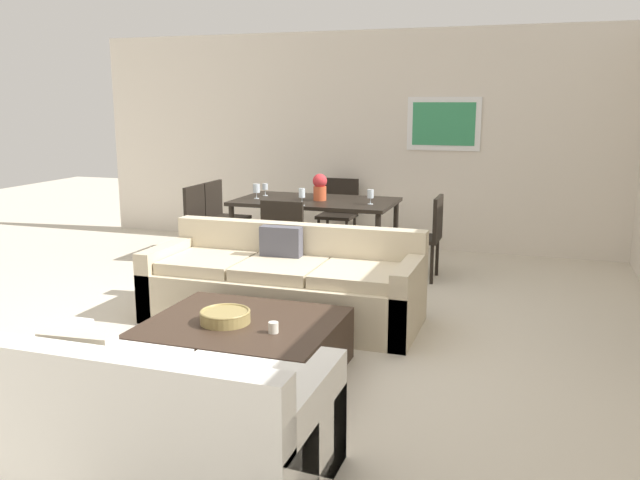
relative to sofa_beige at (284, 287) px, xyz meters
The scene contains 18 objects.
ground_plane 0.45m from the sofa_beige, 79.75° to the right, with size 18.00×18.00×0.00m, color beige.
back_wall_unit 3.39m from the sofa_beige, 83.45° to the left, with size 8.40×0.09×2.70m.
sofa_beige is the anchor object (origin of this frame).
loveseat_white 2.49m from the sofa_beige, 83.34° to the right, with size 1.67×0.90×0.78m.
coffee_table 1.18m from the sofa_beige, 82.36° to the right, with size 1.27×1.09×0.38m.
decorative_bowl 1.24m from the sofa_beige, 86.95° to the right, with size 0.34×0.34×0.09m.
candle_jar 1.39m from the sofa_beige, 71.33° to the right, with size 0.07×0.07×0.07m, color silver.
dining_table 2.02m from the sofa_beige, 100.97° to the left, with size 1.78×1.02×0.75m.
dining_chair_right_near 1.96m from the sofa_beige, 61.74° to the left, with size 0.44×0.44×0.88m.
dining_chair_foot 1.12m from the sofa_beige, 110.12° to the left, with size 0.44×0.44×0.88m.
dining_chair_left_far 2.75m from the sofa_beige, 127.64° to the left, with size 0.44×0.44×0.88m.
dining_chair_head 2.89m from the sofa_beige, 97.51° to the left, with size 0.44×0.44×0.88m.
dining_chair_left_near 2.41m from the sofa_beige, 134.33° to the left, with size 0.44×0.44×0.88m.
wine_glass_right_near 1.93m from the sofa_beige, 80.94° to the left, with size 0.07×0.07×0.16m.
wine_glass_foot 1.65m from the sofa_beige, 104.14° to the left, with size 0.07×0.07×0.18m.
wine_glass_left_far 2.38m from the sofa_beige, 116.76° to the left, with size 0.06×0.06×0.14m.
wine_glass_left_near 2.17m from the sofa_beige, 119.85° to the left, with size 0.08×0.08×0.17m.
centerpiece_vase 2.04m from the sofa_beige, 99.38° to the left, with size 0.16×0.16×0.30m.
Camera 1 is at (1.93, -4.70, 1.83)m, focal length 37.10 mm.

